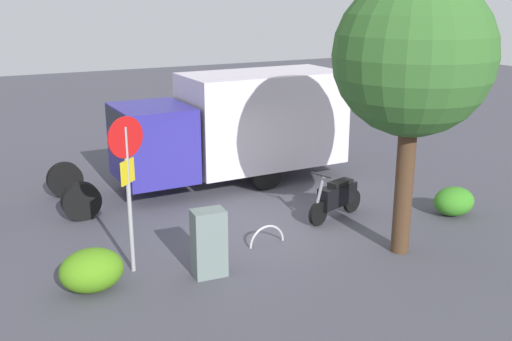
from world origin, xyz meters
name	(u,v)px	position (x,y,z in m)	size (l,w,h in m)	color
ground_plane	(268,229)	(0.00, 0.00, 0.00)	(60.00, 60.00, 0.00)	#474651
box_truck_near	(232,124)	(-0.73, -3.49, 1.64)	(7.97, 2.37, 3.00)	black
motorcycle	(337,197)	(-1.75, 0.12, 0.52)	(1.75, 0.78, 1.20)	black
stop_sign	(127,171)	(3.28, 0.75, 2.00)	(0.71, 0.33, 3.00)	#9E9EA3
street_tree	(413,57)	(-1.85, 2.29, 3.93)	(3.06, 3.06, 5.49)	#47301E
utility_cabinet	(209,243)	(2.05, 1.55, 0.64)	(0.61, 0.42, 1.29)	slate
bike_rack_hoop	(267,244)	(0.42, 0.76, 0.00)	(0.85, 0.85, 0.05)	#B7B7BC
shrub_near_sign	(454,201)	(-4.35, 1.21, 0.34)	(1.01, 0.82, 0.69)	#388723
shrub_mid_verge	(92,270)	(4.13, 1.18, 0.39)	(1.13, 0.92, 0.77)	#4E8A19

